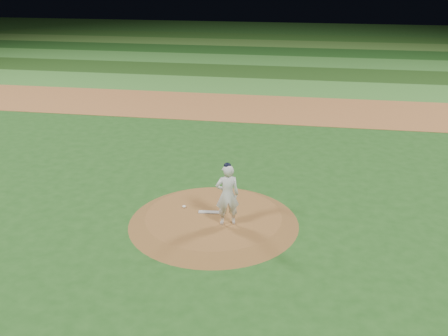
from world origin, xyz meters
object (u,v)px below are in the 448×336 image
object	(u,v)px
pitchers_mound	(214,219)
pitcher_on_mound	(227,195)
pitching_rubber	(209,212)
rosin_bag	(184,206)

from	to	relation	value
pitchers_mound	pitcher_on_mound	distance (m)	1.33
pitchers_mound	pitching_rubber	distance (m)	0.30
pitchers_mound	pitching_rubber	xyz separation A→B (m)	(-0.19, 0.18, 0.14)
pitching_rubber	pitcher_on_mound	xyz separation A→B (m)	(0.71, -0.63, 0.99)
pitcher_on_mound	rosin_bag	bearing A→B (deg)	151.71
pitcher_on_mound	pitchers_mound	bearing A→B (deg)	138.63
pitching_rubber	rosin_bag	distance (m)	0.92
pitchers_mound	rosin_bag	world-z (taller)	rosin_bag
pitching_rubber	pitcher_on_mound	distance (m)	1.37
rosin_bag	pitchers_mound	bearing A→B (deg)	-20.46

